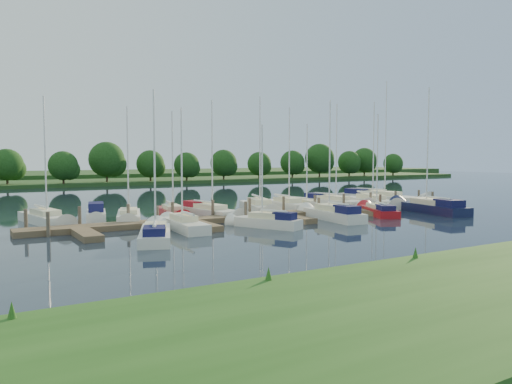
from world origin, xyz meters
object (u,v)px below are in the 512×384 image
motorboat (96,215)px  sailboat_n_5 (259,209)px  sailboat_n_0 (46,220)px  dock (280,216)px  sailboat_s_2 (266,223)px

motorboat → sailboat_n_5: sailboat_n_5 is taller
sailboat_n_0 → motorboat: (3.98, 1.02, 0.07)m
dock → sailboat_n_0: (-17.16, 6.29, 0.08)m
dock → motorboat: bearing=151.0°
dock → sailboat_s_2: (-3.91, -4.14, 0.13)m
sailboat_n_0 → sailboat_s_2: 16.86m
sailboat_n_5 → sailboat_s_2: size_ratio=1.41×
sailboat_n_0 → motorboat: bearing=-176.6°
motorboat → sailboat_s_2: size_ratio=0.67×
dock → motorboat: (-13.17, 7.31, 0.15)m
sailboat_n_5 → motorboat: bearing=7.2°
motorboat → sailboat_s_2: 14.73m
motorboat → sailboat_s_2: sailboat_s_2 is taller
dock → sailboat_s_2: size_ratio=5.15×
sailboat_n_5 → sailboat_n_0: bearing=12.5°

